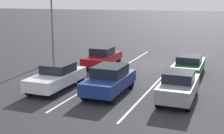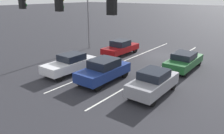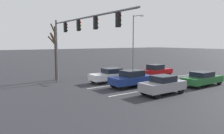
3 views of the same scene
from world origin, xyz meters
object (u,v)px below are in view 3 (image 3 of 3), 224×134
at_px(car_gray_leftlane_front, 163,85).
at_px(street_lamp_right_shoulder, 134,40).
at_px(car_maroon_rightlane_second, 156,70).
at_px(bare_tree_near, 55,51).
at_px(car_darkgreen_leftlane_second, 202,79).
at_px(car_navy_midlane_front, 131,78).
at_px(car_white_rightlane_front, 110,75).
at_px(traffic_signal_gantry, 76,32).

relative_size(car_gray_leftlane_front, street_lamp_right_shoulder, 0.50).
height_order(car_maroon_rightlane_second, bare_tree_near, bare_tree_near).
xyz_separation_m(car_darkgreen_leftlane_second, bare_tree_near, (11.57, 10.74, 2.65)).
height_order(car_gray_leftlane_front, street_lamp_right_shoulder, street_lamp_right_shoulder).
height_order(car_gray_leftlane_front, car_maroon_rightlane_second, car_gray_leftlane_front).
bearing_deg(car_navy_midlane_front, bare_tree_near, 29.71).
relative_size(car_gray_leftlane_front, car_maroon_rightlane_second, 0.90).
distance_m(car_gray_leftlane_front, bare_tree_near, 13.00).
distance_m(car_white_rightlane_front, car_gray_leftlane_front, 7.11).
relative_size(car_gray_leftlane_front, car_navy_midlane_front, 0.94).
distance_m(car_navy_midlane_front, bare_tree_near, 9.54).
height_order(car_gray_leftlane_front, traffic_signal_gantry, traffic_signal_gantry).
xyz_separation_m(car_navy_midlane_front, traffic_signal_gantry, (1.86, 4.93, 4.34)).
relative_size(car_darkgreen_leftlane_second, traffic_signal_gantry, 0.36).
height_order(car_darkgreen_leftlane_second, bare_tree_near, bare_tree_near).
distance_m(traffic_signal_gantry, bare_tree_near, 6.39).
bearing_deg(car_maroon_rightlane_second, car_navy_midlane_front, 115.97).
bearing_deg(car_white_rightlane_front, traffic_signal_gantry, 106.65).
height_order(traffic_signal_gantry, bare_tree_near, traffic_signal_gantry).
height_order(car_gray_leftlane_front, car_darkgreen_leftlane_second, car_gray_leftlane_front).
distance_m(car_darkgreen_leftlane_second, traffic_signal_gantry, 13.16).
relative_size(traffic_signal_gantry, bare_tree_near, 2.08).
bearing_deg(street_lamp_right_shoulder, car_navy_midlane_front, 138.14).
xyz_separation_m(traffic_signal_gantry, street_lamp_right_shoulder, (5.85, -11.84, -0.50)).
height_order(car_darkgreen_leftlane_second, traffic_signal_gantry, traffic_signal_gantry).
bearing_deg(traffic_signal_gantry, car_darkgreen_leftlane_second, -116.11).
height_order(car_navy_midlane_front, street_lamp_right_shoulder, street_lamp_right_shoulder).
relative_size(car_white_rightlane_front, street_lamp_right_shoulder, 0.55).
xyz_separation_m(car_darkgreen_leftlane_second, traffic_signal_gantry, (5.45, 11.12, 4.46)).
bearing_deg(street_lamp_right_shoulder, car_white_rightlane_front, 121.88).
distance_m(car_navy_midlane_front, car_darkgreen_leftlane_second, 7.15).
bearing_deg(street_lamp_right_shoulder, car_darkgreen_leftlane_second, 176.31).
bearing_deg(bare_tree_near, car_white_rightlane_front, -137.49).
height_order(car_navy_midlane_front, traffic_signal_gantry, traffic_signal_gantry).
bearing_deg(car_gray_leftlane_front, traffic_signal_gantry, 42.09).
xyz_separation_m(car_white_rightlane_front, car_gray_leftlane_front, (-7.10, -0.44, 0.03)).
bearing_deg(car_darkgreen_leftlane_second, car_gray_leftlane_front, 92.34).
bearing_deg(bare_tree_near, car_maroon_rightlane_second, -112.75).
relative_size(car_maroon_rightlane_second, street_lamp_right_shoulder, 0.55).
xyz_separation_m(car_navy_midlane_front, street_lamp_right_shoulder, (7.71, -6.91, 3.85)).
xyz_separation_m(car_darkgreen_leftlane_second, car_maroon_rightlane_second, (6.85, -0.52, 0.04)).
distance_m(car_gray_leftlane_front, car_navy_midlane_front, 3.84).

